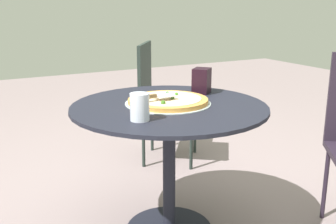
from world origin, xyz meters
The scene contains 6 objects.
patio_table centered at (0.00, 0.00, 0.54)m, with size 0.97×0.97×0.69m.
pizza_on_tray centered at (-0.03, 0.01, 0.70)m, with size 0.43×0.43×0.04m.
pizza_server centered at (-0.01, -0.07, 0.74)m, with size 0.09×0.21×0.02m.
drinking_cup centered at (0.18, -0.24, 0.75)m, with size 0.08×0.08×0.12m, color silver.
napkin_dispenser centered at (-0.16, 0.29, 0.76)m, with size 0.10×0.09×0.14m, color black.
patio_chair_far centered at (-0.94, 0.43, 0.51)m, with size 0.57×0.57×0.89m.
Camera 1 is at (1.73, -0.93, 1.19)m, focal length 44.09 mm.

